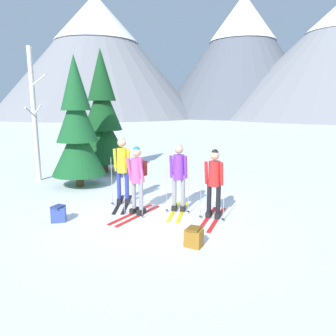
{
  "coord_description": "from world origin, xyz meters",
  "views": [
    {
      "loc": [
        3.26,
        -6.93,
        2.64
      ],
      "look_at": [
        0.11,
        0.5,
        1.05
      ],
      "focal_mm": 33.8,
      "sensor_mm": 36.0,
      "label": 1
    }
  ],
  "objects_px": {
    "pine_tree_near": "(103,117)",
    "backpack_on_snow_beside": "(194,237)",
    "birch_tree_tall": "(34,115)",
    "skier_in_red": "(214,181)",
    "skier_in_purple": "(179,173)",
    "skier_in_yellow": "(122,167)",
    "skier_in_pink": "(137,177)",
    "backpack_on_snow_front": "(58,214)",
    "pine_tree_mid": "(77,128)"
  },
  "relations": [
    {
      "from": "skier_in_purple",
      "to": "skier_in_red",
      "type": "height_order",
      "value": "skier_in_purple"
    },
    {
      "from": "skier_in_yellow",
      "to": "skier_in_pink",
      "type": "height_order",
      "value": "skier_in_yellow"
    },
    {
      "from": "skier_in_pink",
      "to": "backpack_on_snow_beside",
      "type": "bearing_deg",
      "value": -33.32
    },
    {
      "from": "birch_tree_tall",
      "to": "skier_in_red",
      "type": "bearing_deg",
      "value": -11.32
    },
    {
      "from": "skier_in_purple",
      "to": "pine_tree_near",
      "type": "height_order",
      "value": "pine_tree_near"
    },
    {
      "from": "pine_tree_mid",
      "to": "skier_in_pink",
      "type": "bearing_deg",
      "value": -28.65
    },
    {
      "from": "backpack_on_snow_front",
      "to": "skier_in_pink",
      "type": "bearing_deg",
      "value": 39.42
    },
    {
      "from": "pine_tree_mid",
      "to": "backpack_on_snow_front",
      "type": "height_order",
      "value": "pine_tree_mid"
    },
    {
      "from": "skier_in_pink",
      "to": "skier_in_purple",
      "type": "height_order",
      "value": "skier_in_purple"
    },
    {
      "from": "skier_in_pink",
      "to": "skier_in_purple",
      "type": "distance_m",
      "value": 1.05
    },
    {
      "from": "skier_in_pink",
      "to": "pine_tree_near",
      "type": "distance_m",
      "value": 5.5
    },
    {
      "from": "pine_tree_near",
      "to": "pine_tree_mid",
      "type": "relative_size",
      "value": 1.13
    },
    {
      "from": "skier_in_pink",
      "to": "backpack_on_snow_beside",
      "type": "distance_m",
      "value": 2.36
    },
    {
      "from": "backpack_on_snow_front",
      "to": "birch_tree_tall",
      "type": "bearing_deg",
      "value": 139.92
    },
    {
      "from": "skier_in_purple",
      "to": "backpack_on_snow_front",
      "type": "xyz_separation_m",
      "value": [
        -2.28,
        -1.82,
        -0.8
      ]
    },
    {
      "from": "backpack_on_snow_front",
      "to": "backpack_on_snow_beside",
      "type": "bearing_deg",
      "value": -0.7
    },
    {
      "from": "pine_tree_mid",
      "to": "pine_tree_near",
      "type": "bearing_deg",
      "value": 103.64
    },
    {
      "from": "skier_in_purple",
      "to": "skier_in_red",
      "type": "bearing_deg",
      "value": -10.3
    },
    {
      "from": "pine_tree_near",
      "to": "backpack_on_snow_beside",
      "type": "relative_size",
      "value": 12.63
    },
    {
      "from": "skier_in_purple",
      "to": "skier_in_red",
      "type": "distance_m",
      "value": 0.97
    },
    {
      "from": "skier_in_yellow",
      "to": "backpack_on_snow_beside",
      "type": "xyz_separation_m",
      "value": [
        2.65,
        -1.83,
        -0.84
      ]
    },
    {
      "from": "skier_in_yellow",
      "to": "birch_tree_tall",
      "type": "height_order",
      "value": "birch_tree_tall"
    },
    {
      "from": "birch_tree_tall",
      "to": "backpack_on_snow_front",
      "type": "bearing_deg",
      "value": -40.08
    },
    {
      "from": "skier_in_pink",
      "to": "skier_in_red",
      "type": "distance_m",
      "value": 1.85
    },
    {
      "from": "skier_in_red",
      "to": "backpack_on_snow_front",
      "type": "bearing_deg",
      "value": -153.0
    },
    {
      "from": "pine_tree_near",
      "to": "birch_tree_tall",
      "type": "xyz_separation_m",
      "value": [
        -1.37,
        -2.1,
        0.14
      ]
    },
    {
      "from": "skier_in_pink",
      "to": "birch_tree_tall",
      "type": "height_order",
      "value": "birch_tree_tall"
    },
    {
      "from": "birch_tree_tall",
      "to": "backpack_on_snow_front",
      "type": "distance_m",
      "value": 5.15
    },
    {
      "from": "pine_tree_near",
      "to": "skier_in_pink",
      "type": "bearing_deg",
      "value": -47.11
    },
    {
      "from": "skier_in_red",
      "to": "skier_in_yellow",
      "type": "bearing_deg",
      "value": 176.84
    },
    {
      "from": "skier_in_yellow",
      "to": "skier_in_pink",
      "type": "distance_m",
      "value": 0.99
    },
    {
      "from": "skier_in_yellow",
      "to": "skier_in_pink",
      "type": "bearing_deg",
      "value": -37.67
    },
    {
      "from": "birch_tree_tall",
      "to": "backpack_on_snow_beside",
      "type": "xyz_separation_m",
      "value": [
        6.88,
        -3.05,
        -2.15
      ]
    },
    {
      "from": "backpack_on_snow_beside",
      "to": "skier_in_purple",
      "type": "bearing_deg",
      "value": 118.92
    },
    {
      "from": "skier_in_yellow",
      "to": "pine_tree_near",
      "type": "distance_m",
      "value": 4.54
    },
    {
      "from": "pine_tree_near",
      "to": "pine_tree_mid",
      "type": "xyz_separation_m",
      "value": [
        0.54,
        -2.23,
        -0.26
      ]
    },
    {
      "from": "pine_tree_mid",
      "to": "backpack_on_snow_beside",
      "type": "bearing_deg",
      "value": -30.46
    },
    {
      "from": "pine_tree_mid",
      "to": "backpack_on_snow_beside",
      "type": "xyz_separation_m",
      "value": [
        4.97,
        -2.92,
        -1.75
      ]
    },
    {
      "from": "skier_in_purple",
      "to": "backpack_on_snow_front",
      "type": "bearing_deg",
      "value": -141.38
    },
    {
      "from": "skier_in_yellow",
      "to": "pine_tree_near",
      "type": "xyz_separation_m",
      "value": [
        -2.86,
        3.32,
        1.17
      ]
    },
    {
      "from": "skier_in_purple",
      "to": "skier_in_yellow",
      "type": "bearing_deg",
      "value": -178.9
    },
    {
      "from": "skier_in_yellow",
      "to": "skier_in_purple",
      "type": "relative_size",
      "value": 1.06
    },
    {
      "from": "skier_in_pink",
      "to": "backpack_on_snow_front",
      "type": "bearing_deg",
      "value": -140.58
    },
    {
      "from": "pine_tree_near",
      "to": "backpack_on_snow_beside",
      "type": "height_order",
      "value": "pine_tree_near"
    },
    {
      "from": "skier_in_pink",
      "to": "skier_in_red",
      "type": "height_order",
      "value": "skier_in_pink"
    },
    {
      "from": "skier_in_yellow",
      "to": "pine_tree_mid",
      "type": "height_order",
      "value": "pine_tree_mid"
    },
    {
      "from": "skier_in_red",
      "to": "birch_tree_tall",
      "type": "distance_m",
      "value": 7.09
    },
    {
      "from": "skier_in_purple",
      "to": "skier_in_red",
      "type": "relative_size",
      "value": 1.0
    },
    {
      "from": "skier_in_purple",
      "to": "skier_in_red",
      "type": "xyz_separation_m",
      "value": [
        0.95,
        -0.17,
        -0.09
      ]
    },
    {
      "from": "pine_tree_near",
      "to": "backpack_on_snow_front",
      "type": "relative_size",
      "value": 12.01
    }
  ]
}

